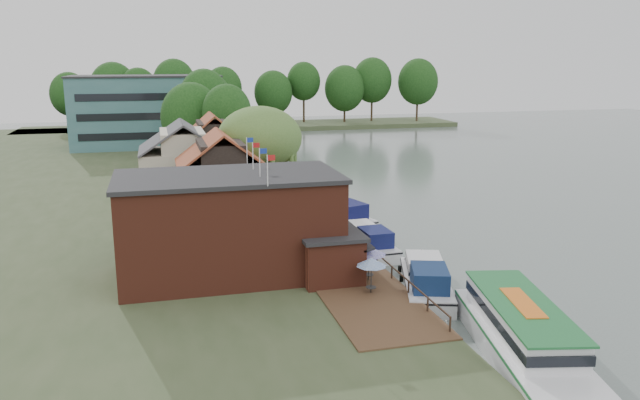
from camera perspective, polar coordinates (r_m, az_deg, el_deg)
ground at (r=50.73m, az=10.10°, el=-5.84°), size 260.00×260.00×0.00m
land_bank at (r=80.58m, az=-21.14°, el=0.81°), size 50.00×140.00×1.00m
quay_deck at (r=56.98m, az=-1.44°, el=-2.46°), size 6.00×50.00×0.10m
quay_rail at (r=57.98m, az=1.05°, el=-1.72°), size 0.20×49.00×1.00m
pub at (r=44.50m, az=-5.72°, el=-2.09°), size 20.00×11.00×7.30m
hotel_block at (r=113.87m, az=-15.54°, el=7.86°), size 25.40×12.40×12.30m
cottage_a at (r=58.78m, az=-9.02°, el=2.06°), size 8.60×7.60×8.50m
cottage_b at (r=68.41m, az=-12.39°, el=3.43°), size 9.60×8.60×8.50m
cottage_c at (r=77.55m, az=-9.74°, el=4.62°), size 7.60×7.60×8.50m
willow at (r=64.08m, az=-5.50°, el=3.92°), size 8.60×8.60×10.43m
umbrella_0 at (r=40.93m, az=4.70°, el=-6.88°), size 2.00×2.00×2.38m
umbrella_1 at (r=43.23m, az=4.48°, el=-5.79°), size 2.42×2.42×2.38m
umbrella_2 at (r=46.37m, az=2.04°, el=-4.46°), size 2.14×2.14×2.38m
umbrella_3 at (r=50.00m, az=1.97°, el=-3.17°), size 2.20×2.20×2.38m
umbrella_4 at (r=51.66m, az=0.17°, el=-2.64°), size 2.09×2.09×2.38m
umbrella_5 at (r=55.65m, az=-0.33°, el=-1.51°), size 2.37×2.37×2.38m
umbrella_6 at (r=58.22m, az=-1.44°, el=-0.87°), size 2.06×2.06×2.38m
cruiser_0 at (r=44.24m, az=9.69°, el=-6.88°), size 6.52×11.00×2.56m
cruiser_1 at (r=53.25m, az=4.34°, el=-3.43°), size 3.51×9.95×2.39m
cruiser_2 at (r=61.47m, az=1.57°, el=-1.06°), size 6.47×11.33×2.65m
cruiser_3 at (r=71.35m, az=-0.30°, el=0.68°), size 3.22×9.02×2.12m
tour_boat at (r=35.93m, az=18.27°, el=-11.58°), size 7.17×15.17×3.20m
swan at (r=38.86m, az=11.38°, el=-11.49°), size 0.44×0.44×0.44m
bank_tree_0 at (r=88.37m, az=-8.47°, el=6.69°), size 6.87×6.87×11.70m
bank_tree_1 at (r=93.09m, az=-11.67°, el=6.90°), size 8.70×8.70×11.79m
bank_tree_2 at (r=100.62m, az=-10.47°, el=7.88°), size 7.67×7.67×13.56m
bank_tree_3 at (r=121.84m, az=-9.80°, el=8.39°), size 7.46×7.46×12.11m
bank_tree_4 at (r=128.24m, az=-10.07°, el=8.76°), size 6.46×6.46×12.90m
bank_tree_5 at (r=136.68m, az=-13.14°, el=9.33°), size 8.81×8.81×15.10m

